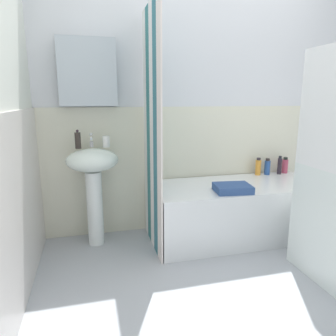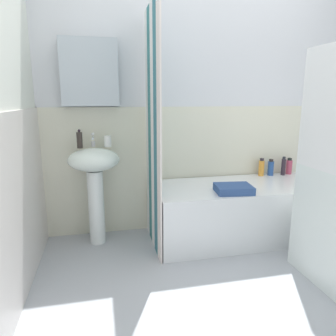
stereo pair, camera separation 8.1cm
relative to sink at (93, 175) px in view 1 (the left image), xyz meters
name	(u,v)px [view 1 (the left image)]	position (x,y,z in m)	size (l,w,h in m)	color
ground_plane	(265,295)	(1.08, -1.03, -0.65)	(4.80, 5.60, 0.04)	#ABAFB7
wall_back_tiled	(197,113)	(1.01, 0.23, 0.51)	(3.60, 0.18, 2.40)	silver
wall_left_tiled	(4,126)	(-0.49, -0.68, 0.49)	(0.07, 1.81, 2.40)	white
sink	(93,175)	(0.00, 0.00, 0.00)	(0.44, 0.34, 0.86)	white
faucet	(91,140)	(0.00, 0.08, 0.29)	(0.03, 0.12, 0.12)	silver
soap_dispenser	(78,140)	(-0.11, 0.04, 0.30)	(0.05, 0.05, 0.16)	#302925
toothbrush_cup	(106,142)	(0.12, 0.07, 0.28)	(0.06, 0.06, 0.10)	white
bathtub	(237,210)	(1.29, -0.16, -0.38)	(1.57, 0.70, 0.50)	white
shower_curtain	(152,133)	(0.49, -0.16, 0.37)	(0.01, 0.70, 2.00)	white
shampoo_bottle	(285,166)	(1.98, 0.13, -0.05)	(0.06, 0.06, 0.17)	#BF4664
body_wash_bottle	(280,166)	(1.89, 0.09, -0.04)	(0.04, 0.04, 0.19)	#2D232D
lotion_bottle	(267,167)	(1.75, 0.11, -0.05)	(0.06, 0.06, 0.17)	#294F99
conditioner_bottle	(258,167)	(1.65, 0.12, -0.04)	(0.06, 0.06, 0.18)	orange
towel_folded	(233,188)	(1.13, -0.37, -0.10)	(0.30, 0.23, 0.06)	#304C84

